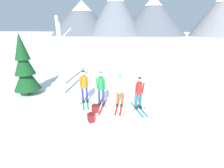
# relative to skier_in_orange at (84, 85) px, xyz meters

# --- Properties ---
(ground_plane) EXTENTS (400.00, 400.00, 0.00)m
(ground_plane) POSITION_rel_skier_in_orange_xyz_m (1.42, -0.16, -1.01)
(ground_plane) COLOR white
(skier_in_orange) EXTENTS (0.95, 1.62, 1.79)m
(skier_in_orange) POSITION_rel_skier_in_orange_xyz_m (0.00, 0.00, 0.00)
(skier_in_orange) COLOR green
(skier_in_orange) RESTS_ON ground
(skier_in_green) EXTENTS (0.61, 1.76, 1.84)m
(skier_in_green) POSITION_rel_skier_in_orange_xyz_m (0.97, -0.20, 0.01)
(skier_in_green) COLOR red
(skier_in_green) RESTS_ON ground
(skier_in_white) EXTENTS (0.61, 1.80, 1.64)m
(skier_in_white) POSITION_rel_skier_in_orange_xyz_m (1.90, -0.07, -0.14)
(skier_in_white) COLOR red
(skier_in_white) RESTS_ON ground
(skier_in_red) EXTENTS (0.96, 1.56, 1.65)m
(skier_in_red) POSITION_rel_skier_in_orange_xyz_m (2.85, -0.14, -0.12)
(skier_in_red) COLOR #1E84D1
(skier_in_red) RESTS_ON ground
(pine_tree_near) EXTENTS (1.49, 1.49, 3.60)m
(pine_tree_near) POSITION_rel_skier_in_orange_xyz_m (-3.76, 0.38, 0.63)
(pine_tree_near) COLOR #51381E
(pine_tree_near) RESTS_ON ground
(birch_tree_tall) EXTENTS (0.48, 1.39, 4.19)m
(birch_tree_tall) POSITION_rel_skier_in_orange_xyz_m (-2.50, 2.53, 1.09)
(birch_tree_tall) COLOR silver
(birch_tree_tall) RESTS_ON ground
(birch_tree_slender) EXTENTS (0.96, 0.76, 4.45)m
(birch_tree_slender) POSITION_rel_skier_in_orange_xyz_m (-1.66, 0.85, 1.26)
(birch_tree_slender) COLOR silver
(birch_tree_slender) RESTS_ON ground
(backpack_on_snow_front) EXTENTS (0.38, 0.40, 0.38)m
(backpack_on_snow_front) POSITION_rel_skier_in_orange_xyz_m (0.93, -1.74, -0.83)
(backpack_on_snow_front) COLOR maroon
(backpack_on_snow_front) RESTS_ON ground
(backpack_on_snow_beside) EXTENTS (0.38, 0.33, 0.38)m
(backpack_on_snow_beside) POSITION_rel_skier_in_orange_xyz_m (0.85, -0.92, -0.83)
(backpack_on_snow_beside) COLOR maroon
(backpack_on_snow_beside) RESTS_ON ground
(mountain_ridge_distant) EXTENTS (108.00, 42.55, 23.94)m
(mountain_ridge_distant) POSITION_rel_skier_in_orange_xyz_m (-2.52, 88.33, 9.95)
(mountain_ridge_distant) COLOR slate
(mountain_ridge_distant) RESTS_ON ground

